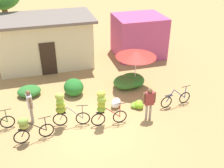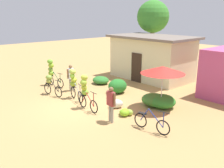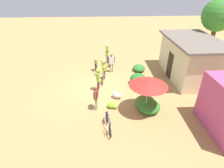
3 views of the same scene
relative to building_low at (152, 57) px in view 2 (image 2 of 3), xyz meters
The scene contains 17 objects.
ground_plane 7.61m from the building_low, 78.38° to the right, with size 60.00×60.00×0.00m, color tan.
building_low is the anchor object (origin of this frame).
tree_behind_building 4.54m from the building_low, 129.97° to the left, with size 2.65×2.65×5.68m.
hedge_bush_front_left 4.15m from the building_low, 108.16° to the right, with size 1.20×1.04×0.50m, color #30772E.
hedge_bush_front_right 4.55m from the building_low, 76.43° to the right, with size 1.03×1.16×0.85m, color #267227.
hedge_bush_mid 5.95m from the building_low, 47.99° to the right, with size 1.39×1.28×0.63m, color #3B7429.
hedge_bush_by_door 6.15m from the building_low, 44.53° to the right, with size 1.36×1.35×0.65m, color #307B29.
market_umbrella 6.23m from the building_low, 45.32° to the right, with size 2.13×2.13×2.16m.
bicycle_leftmost 7.10m from the building_low, 115.14° to the right, with size 1.65×0.41×1.74m.
bicycle_near_pile 7.60m from the building_low, 99.67° to the right, with size 1.62×0.43×1.17m.
bicycle_center_loaded 6.83m from the building_low, 88.08° to the right, with size 1.61×0.52×1.69m.
bicycle_by_shop 7.49m from the building_low, 75.35° to the right, with size 1.62×0.45×1.73m.
bicycle_rightmost 8.85m from the building_low, 49.73° to the right, with size 1.68×0.27×0.97m.
banana_pile_on_ground 7.55m from the building_low, 58.89° to the right, with size 0.78×0.76×0.36m.
produce_sack 6.78m from the building_low, 64.91° to the right, with size 0.70×0.44×0.44m, color silver.
person_vendor 8.36m from the building_low, 61.72° to the right, with size 0.58×0.24×1.60m.
person_bystander 6.27m from the building_low, 100.37° to the right, with size 0.27×0.57×1.63m.
Camera 2 is at (10.05, -6.69, 4.56)m, focal length 40.15 mm.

